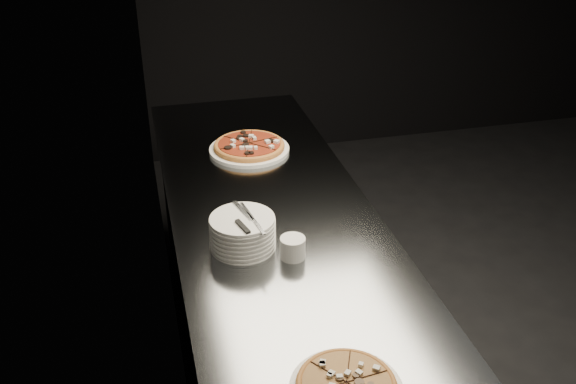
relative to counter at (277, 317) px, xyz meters
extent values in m
cube|color=black|center=(-0.37, 0.00, 0.94)|extent=(0.02, 5.00, 2.80)
cube|color=slate|center=(0.00, 0.00, -0.01)|extent=(0.70, 2.40, 0.90)
cube|color=slate|center=(0.00, 0.00, 0.45)|extent=(0.74, 2.44, 0.02)
cylinder|color=gold|center=(-0.02, -0.86, 0.49)|extent=(0.24, 0.24, 0.01)
cylinder|color=white|center=(0.02, 0.57, 0.47)|extent=(0.35, 0.35, 0.02)
cylinder|color=#C6803B|center=(0.02, 0.57, 0.48)|extent=(0.37, 0.37, 0.01)
torus|color=#C6803B|center=(0.02, 0.57, 0.49)|extent=(0.38, 0.38, 0.02)
cylinder|color=maroon|center=(0.02, 0.57, 0.49)|extent=(0.33, 0.33, 0.01)
cylinder|color=white|center=(-0.15, -0.16, 0.47)|extent=(0.22, 0.22, 0.02)
cylinder|color=white|center=(-0.15, -0.16, 0.48)|extent=(0.22, 0.22, 0.02)
cylinder|color=white|center=(-0.15, -0.16, 0.50)|extent=(0.22, 0.22, 0.02)
cylinder|color=white|center=(-0.15, -0.16, 0.52)|extent=(0.22, 0.22, 0.02)
cylinder|color=white|center=(-0.15, -0.16, 0.53)|extent=(0.22, 0.22, 0.02)
cylinder|color=white|center=(-0.15, -0.16, 0.55)|extent=(0.22, 0.22, 0.02)
cylinder|color=white|center=(-0.15, -0.16, 0.56)|extent=(0.22, 0.22, 0.02)
cube|color=silver|center=(-0.14, -0.12, 0.57)|extent=(0.05, 0.14, 0.00)
cube|color=black|center=(-0.16, -0.22, 0.58)|extent=(0.04, 0.09, 0.01)
cube|color=silver|center=(-0.12, -0.17, 0.57)|extent=(0.02, 0.22, 0.00)
cylinder|color=silver|center=(0.00, -0.26, 0.50)|extent=(0.08, 0.08, 0.07)
cylinder|color=black|center=(0.00, -0.26, 0.52)|extent=(0.07, 0.07, 0.01)
camera|label=1|loc=(-0.44, -1.94, 1.66)|focal=40.00mm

